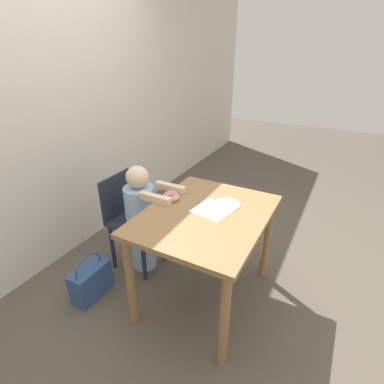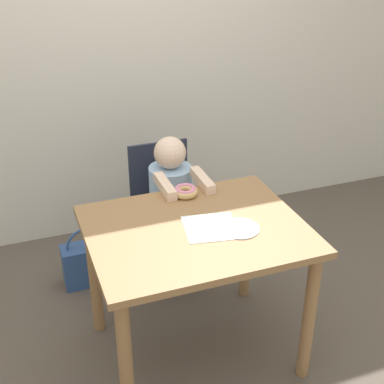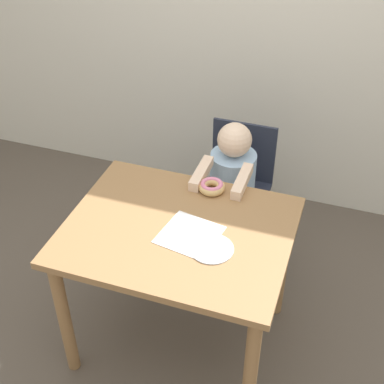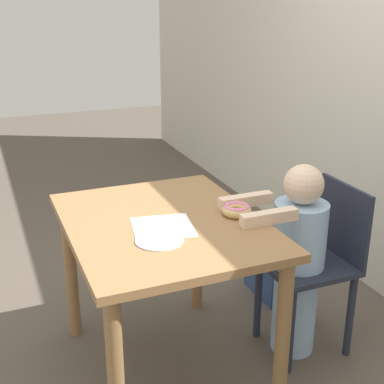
% 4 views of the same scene
% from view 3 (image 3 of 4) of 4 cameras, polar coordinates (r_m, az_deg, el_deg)
% --- Properties ---
extents(ground_plane, '(12.00, 12.00, 0.00)m').
position_cam_3_polar(ground_plane, '(2.90, -1.26, -15.08)').
color(ground_plane, brown).
extents(wall_back, '(8.00, 0.05, 2.50)m').
position_cam_3_polar(wall_back, '(3.29, 7.16, 18.46)').
color(wall_back, silver).
rests_on(wall_back, ground_plane).
extents(dining_table, '(0.99, 0.79, 0.75)m').
position_cam_3_polar(dining_table, '(2.43, -1.46, -5.98)').
color(dining_table, olive).
rests_on(dining_table, ground_plane).
extents(chair, '(0.37, 0.39, 0.82)m').
position_cam_3_polar(chair, '(3.07, 4.70, -0.05)').
color(chair, '#232838').
rests_on(chair, ground_plane).
extents(child_figure, '(0.26, 0.48, 0.94)m').
position_cam_3_polar(child_figure, '(2.96, 4.18, -0.66)').
color(child_figure, '#99BCE0').
rests_on(child_figure, ground_plane).
extents(donut, '(0.13, 0.13, 0.05)m').
position_cam_3_polar(donut, '(2.55, 2.12, 0.62)').
color(donut, '#DBB270').
rests_on(donut, dining_table).
extents(napkin, '(0.28, 0.28, 0.00)m').
position_cam_3_polar(napkin, '(2.32, -0.25, -4.57)').
color(napkin, white).
rests_on(napkin, dining_table).
extents(handbag, '(0.32, 0.15, 0.39)m').
position_cam_3_polar(handbag, '(3.41, -3.24, -2.07)').
color(handbag, '#2D4C84').
rests_on(handbag, ground_plane).
extents(plate, '(0.19, 0.19, 0.01)m').
position_cam_3_polar(plate, '(2.25, 2.12, -6.06)').
color(plate, silver).
rests_on(plate, dining_table).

